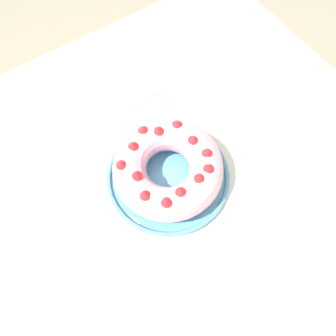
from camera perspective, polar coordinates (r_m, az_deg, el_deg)
The scene contains 7 objects.
ground_plane at distance 1.58m, azimuth -0.56°, elevation -12.51°, with size 8.00×8.00×0.00m, color gray.
dining_table at distance 0.94m, azimuth -0.92°, elevation -3.89°, with size 1.13×1.29×0.75m.
serving_dish at distance 0.85m, azimuth 0.00°, elevation -1.45°, with size 0.32×0.32×0.02m.
bundt_cake at distance 0.80m, azimuth -0.00°, elevation 0.03°, with size 0.27×0.27×0.10m.
fork at distance 0.97m, azimuth -4.05°, elevation 10.50°, with size 0.02×0.21×0.01m.
serving_knife at distance 0.97m, azimuth -6.64°, elevation 10.75°, with size 0.02×0.24×0.01m.
cake_knife at distance 0.94m, azimuth -4.34°, elevation 8.40°, with size 0.02×0.19×0.01m.
Camera 1 is at (0.29, -0.17, 1.54)m, focal length 35.00 mm.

